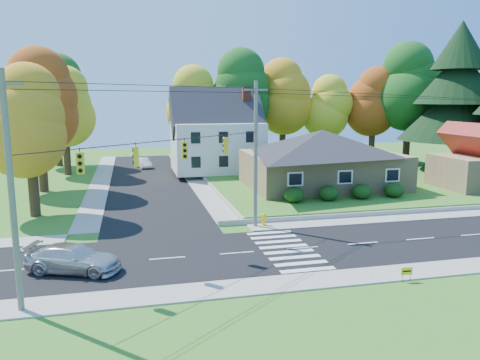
# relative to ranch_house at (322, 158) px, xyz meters

# --- Properties ---
(ground) EXTENTS (120.00, 120.00, 0.00)m
(ground) POSITION_rel_ranch_house_xyz_m (-8.00, -16.00, -3.27)
(ground) COLOR #3D7923
(road_main) EXTENTS (90.00, 8.00, 0.02)m
(road_main) POSITION_rel_ranch_house_xyz_m (-8.00, -16.00, -3.26)
(road_main) COLOR black
(road_main) RESTS_ON ground
(road_cross) EXTENTS (8.00, 44.00, 0.02)m
(road_cross) POSITION_rel_ranch_house_xyz_m (-16.00, 10.00, -3.25)
(road_cross) COLOR black
(road_cross) RESTS_ON ground
(sidewalk_north) EXTENTS (90.00, 2.00, 0.08)m
(sidewalk_north) POSITION_rel_ranch_house_xyz_m (-8.00, -11.00, -3.23)
(sidewalk_north) COLOR #9C9A90
(sidewalk_north) RESTS_ON ground
(sidewalk_south) EXTENTS (90.00, 2.00, 0.08)m
(sidewalk_south) POSITION_rel_ranch_house_xyz_m (-8.00, -21.00, -3.23)
(sidewalk_south) COLOR #9C9A90
(sidewalk_south) RESTS_ON ground
(lawn) EXTENTS (30.00, 30.00, 0.50)m
(lawn) POSITION_rel_ranch_house_xyz_m (5.00, 5.00, -3.02)
(lawn) COLOR #3D7923
(lawn) RESTS_ON ground
(ranch_house) EXTENTS (14.60, 10.60, 5.40)m
(ranch_house) POSITION_rel_ranch_house_xyz_m (0.00, 0.00, 0.00)
(ranch_house) COLOR tan
(ranch_house) RESTS_ON lawn
(colonial_house) EXTENTS (10.40, 8.40, 9.60)m
(colonial_house) POSITION_rel_ranch_house_xyz_m (-7.96, 12.00, 1.32)
(colonial_house) COLOR silver
(colonial_house) RESTS_ON lawn
(garage) EXTENTS (7.30, 6.30, 4.60)m
(garage) POSITION_rel_ranch_house_xyz_m (14.00, -4.01, -0.42)
(garage) COLOR tan
(garage) RESTS_ON lawn
(hedge_row) EXTENTS (10.70, 1.70, 1.27)m
(hedge_row) POSITION_rel_ranch_house_xyz_m (-0.50, -6.20, -2.13)
(hedge_row) COLOR #163A10
(hedge_row) RESTS_ON lawn
(traffic_infrastructure) EXTENTS (38.10, 10.66, 10.00)m
(traffic_infrastructure) POSITION_rel_ranch_house_xyz_m (-8.15, -14.65, 1.88)
(traffic_infrastructure) COLOR #666059
(traffic_infrastructure) RESTS_ON ground
(tree_lot_0) EXTENTS (6.72, 6.72, 12.51)m
(tree_lot_0) POSITION_rel_ranch_house_xyz_m (-10.00, 18.00, 5.04)
(tree_lot_0) COLOR #3F2A19
(tree_lot_0) RESTS_ON lawn
(tree_lot_1) EXTENTS (7.84, 7.84, 14.60)m
(tree_lot_1) POSITION_rel_ranch_house_xyz_m (-4.00, 17.00, 6.35)
(tree_lot_1) COLOR #3F2A19
(tree_lot_1) RESTS_ON lawn
(tree_lot_2) EXTENTS (7.28, 7.28, 13.56)m
(tree_lot_2) POSITION_rel_ranch_house_xyz_m (2.00, 18.00, 5.70)
(tree_lot_2) COLOR #3F2A19
(tree_lot_2) RESTS_ON lawn
(tree_lot_3) EXTENTS (6.16, 6.16, 11.47)m
(tree_lot_3) POSITION_rel_ranch_house_xyz_m (8.00, 17.00, 4.39)
(tree_lot_3) COLOR #3F2A19
(tree_lot_3) RESTS_ON lawn
(tree_lot_4) EXTENTS (6.72, 6.72, 12.51)m
(tree_lot_4) POSITION_rel_ranch_house_xyz_m (14.00, 16.00, 5.04)
(tree_lot_4) COLOR #3F2A19
(tree_lot_4) RESTS_ON lawn
(tree_lot_5) EXTENTS (8.40, 8.40, 15.64)m
(tree_lot_5) POSITION_rel_ranch_house_xyz_m (18.00, 14.00, 7.00)
(tree_lot_5) COLOR #3F2A19
(tree_lot_5) RESTS_ON lawn
(conifer_east_a) EXTENTS (12.80, 12.80, 16.96)m
(conifer_east_a) POSITION_rel_ranch_house_xyz_m (19.00, 6.00, 6.12)
(conifer_east_a) COLOR #3F2A19
(conifer_east_a) RESTS_ON lawn
(tree_west_0) EXTENTS (6.16, 6.16, 11.47)m
(tree_west_0) POSITION_rel_ranch_house_xyz_m (-25.00, -4.00, 3.89)
(tree_west_0) COLOR #3F2A19
(tree_west_0) RESTS_ON ground
(tree_west_1) EXTENTS (7.28, 7.28, 13.56)m
(tree_west_1) POSITION_rel_ranch_house_xyz_m (-26.00, 6.00, 5.20)
(tree_west_1) COLOR #3F2A19
(tree_west_1) RESTS_ON ground
(tree_west_2) EXTENTS (6.72, 6.72, 12.51)m
(tree_west_2) POSITION_rel_ranch_house_xyz_m (-25.00, 16.00, 4.54)
(tree_west_2) COLOR #3F2A19
(tree_west_2) RESTS_ON ground
(tree_west_3) EXTENTS (7.84, 7.84, 14.60)m
(tree_west_3) POSITION_rel_ranch_house_xyz_m (-27.00, 24.00, 5.85)
(tree_west_3) COLOR #3F2A19
(tree_west_3) RESTS_ON ground
(silver_sedan) EXTENTS (5.28, 3.64, 1.42)m
(silver_sedan) POSITION_rel_ranch_house_xyz_m (-20.84, -16.98, -2.54)
(silver_sedan) COLOR silver
(silver_sedan) RESTS_ON road_main
(white_car) EXTENTS (2.10, 3.97, 1.24)m
(white_car) POSITION_rel_ranch_house_xyz_m (-16.20, 19.52, -2.62)
(white_car) COLOR white
(white_car) RESTS_ON road_cross
(fire_hydrant) EXTENTS (0.53, 0.41, 0.92)m
(fire_hydrant) POSITION_rel_ranch_house_xyz_m (-8.89, -10.77, -2.83)
(fire_hydrant) COLOR yellow
(fire_hydrant) RESTS_ON ground
(yard_sign) EXTENTS (0.58, 0.07, 0.73)m
(yard_sign) POSITION_rel_ranch_house_xyz_m (-4.87, -22.03, -2.75)
(yard_sign) COLOR black
(yard_sign) RESTS_ON ground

